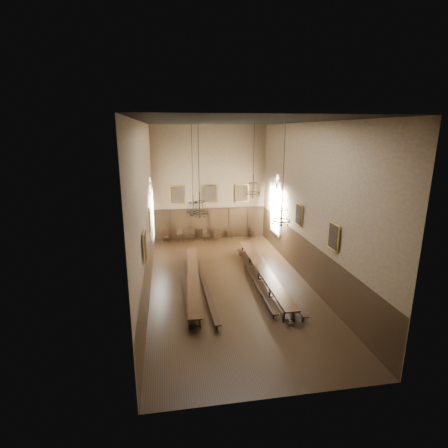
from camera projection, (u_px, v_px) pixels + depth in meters
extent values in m
cube|color=black|center=(229.00, 284.00, 20.15)|extent=(9.00, 18.00, 0.02)
cube|color=black|center=(230.00, 121.00, 17.81)|extent=(9.00, 18.00, 0.02)
cube|color=#776049|center=(210.00, 184.00, 27.56)|extent=(9.00, 0.02, 9.00)
cube|color=#776049|center=(283.00, 272.00, 10.39)|extent=(9.00, 0.02, 9.00)
cube|color=#776049|center=(145.00, 211.00, 18.27)|extent=(0.02, 18.00, 9.00)
cube|color=#776049|center=(308.00, 205.00, 19.68)|extent=(0.02, 18.00, 9.00)
cube|color=black|center=(193.00, 276.00, 19.48)|extent=(1.23, 9.38, 0.07)
cube|color=black|center=(263.00, 268.00, 20.39)|extent=(0.79, 10.31, 0.07)
cube|color=black|center=(184.00, 280.00, 19.70)|extent=(0.53, 9.55, 0.05)
cube|color=black|center=(204.00, 281.00, 19.55)|extent=(0.54, 9.45, 0.05)
cube|color=black|center=(253.00, 275.00, 20.42)|extent=(0.49, 9.31, 0.05)
cube|color=black|center=(275.00, 276.00, 20.24)|extent=(0.30, 9.45, 0.05)
cube|color=black|center=(166.00, 237.00, 27.59)|extent=(0.42, 0.42, 0.05)
cube|color=black|center=(166.00, 234.00, 27.69)|extent=(0.39, 0.07, 0.46)
cube|color=black|center=(180.00, 236.00, 27.72)|extent=(0.58, 0.58, 0.05)
cube|color=black|center=(180.00, 232.00, 27.83)|extent=(0.45, 0.18, 0.54)
cube|color=black|center=(191.00, 235.00, 27.97)|extent=(0.57, 0.57, 0.05)
cube|color=black|center=(191.00, 231.00, 28.08)|extent=(0.44, 0.19, 0.54)
cube|color=black|center=(206.00, 235.00, 28.01)|extent=(0.53, 0.53, 0.05)
cube|color=black|center=(205.00, 231.00, 28.12)|extent=(0.43, 0.16, 0.51)
cube|color=black|center=(217.00, 235.00, 28.19)|extent=(0.50, 0.50, 0.05)
cube|color=black|center=(217.00, 231.00, 28.29)|extent=(0.39, 0.15, 0.48)
cube|color=black|center=(230.00, 234.00, 28.45)|extent=(0.42, 0.42, 0.05)
cube|color=black|center=(229.00, 230.00, 28.55)|extent=(0.39, 0.07, 0.47)
cube|color=black|center=(252.00, 233.00, 28.69)|extent=(0.45, 0.45, 0.05)
cube|color=black|center=(252.00, 230.00, 28.78)|extent=(0.38, 0.11, 0.45)
cylinder|color=black|center=(192.00, 159.00, 20.39)|extent=(0.03, 0.03, 4.13)
torus|color=black|center=(193.00, 212.00, 21.21)|extent=(0.87, 0.87, 0.05)
torus|color=black|center=(193.00, 203.00, 21.06)|extent=(0.56, 0.56, 0.04)
cylinder|color=black|center=(193.00, 204.00, 21.09)|extent=(0.06, 0.06, 1.23)
cylinder|color=black|center=(254.00, 149.00, 20.99)|extent=(0.03, 0.03, 3.02)
torus|color=black|center=(253.00, 193.00, 21.68)|extent=(0.95, 0.95, 0.06)
torus|color=black|center=(253.00, 183.00, 21.53)|extent=(0.60, 0.60, 0.04)
cylinder|color=black|center=(253.00, 185.00, 21.55)|extent=(0.07, 0.07, 1.34)
cylinder|color=black|center=(199.00, 157.00, 15.49)|extent=(0.03, 0.03, 3.14)
torus|color=black|center=(200.00, 213.00, 16.15)|extent=(0.79, 0.79, 0.05)
torus|color=black|center=(199.00, 202.00, 16.01)|extent=(0.50, 0.50, 0.04)
cylinder|color=black|center=(199.00, 204.00, 16.04)|extent=(0.06, 0.06, 1.11)
cylinder|color=black|center=(284.00, 161.00, 16.52)|extent=(0.03, 0.03, 3.66)
torus|color=black|center=(281.00, 220.00, 17.27)|extent=(0.88, 0.88, 0.05)
torus|color=black|center=(282.00, 209.00, 17.13)|extent=(0.56, 0.56, 0.04)
cylinder|color=black|center=(282.00, 211.00, 17.15)|extent=(0.06, 0.06, 1.24)
cube|color=gold|center=(177.00, 195.00, 27.24)|extent=(1.10, 0.12, 1.40)
cube|color=black|center=(177.00, 195.00, 27.24)|extent=(0.98, 0.02, 1.28)
cube|color=gold|center=(210.00, 194.00, 27.65)|extent=(1.10, 0.12, 1.40)
cube|color=black|center=(210.00, 194.00, 27.65)|extent=(0.98, 0.02, 1.28)
cube|color=gold|center=(242.00, 193.00, 28.05)|extent=(1.10, 0.12, 1.40)
cube|color=black|center=(242.00, 193.00, 28.05)|extent=(0.98, 0.02, 1.28)
cube|color=gold|center=(149.00, 221.00, 19.45)|extent=(0.12, 1.00, 1.30)
cube|color=black|center=(149.00, 221.00, 19.45)|extent=(0.02, 0.88, 1.18)
cube|color=gold|center=(145.00, 246.00, 15.16)|extent=(0.12, 1.00, 1.30)
cube|color=black|center=(145.00, 246.00, 15.16)|extent=(0.02, 0.88, 1.18)
cube|color=gold|center=(299.00, 215.00, 20.82)|extent=(0.12, 1.00, 1.30)
cube|color=black|center=(299.00, 215.00, 20.82)|extent=(0.02, 0.88, 1.18)
cube|color=gold|center=(334.00, 237.00, 16.53)|extent=(0.12, 1.00, 1.30)
cube|color=black|center=(334.00, 237.00, 16.53)|extent=(0.02, 0.88, 1.18)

